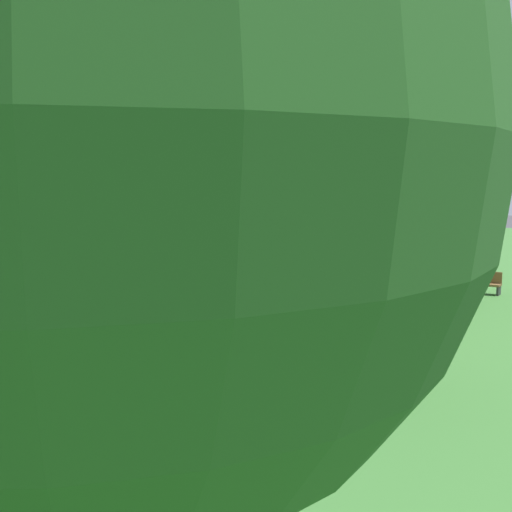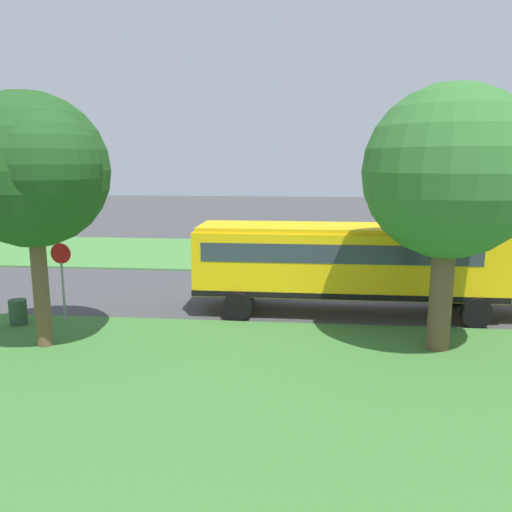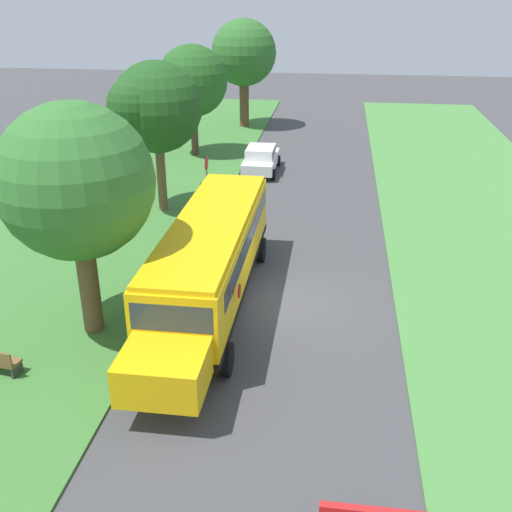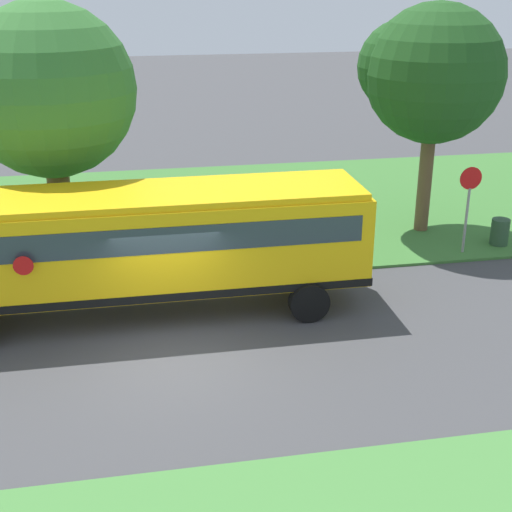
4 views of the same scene
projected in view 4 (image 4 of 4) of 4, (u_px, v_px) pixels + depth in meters
name	position (u px, v px, depth m)	size (l,w,h in m)	color
ground_plane	(174.00, 356.00, 16.03)	(120.00, 120.00, 0.00)	#424244
grass_verge	(152.00, 215.00, 25.13)	(12.00, 80.00, 0.08)	#3D7533
school_bus	(141.00, 241.00, 17.41)	(2.85, 12.42, 3.16)	yellow
oak_tree_beside_bus	(47.00, 89.00, 19.10)	(4.69, 4.69, 7.43)	brown
oak_tree_roadside_mid	(427.00, 73.00, 21.83)	(4.25, 4.34, 7.25)	brown
stop_sign	(468.00, 200.00, 21.11)	(0.08, 0.68, 2.74)	gray
trash_bin	(500.00, 233.00, 22.20)	(0.56, 0.56, 0.90)	#2D4C33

